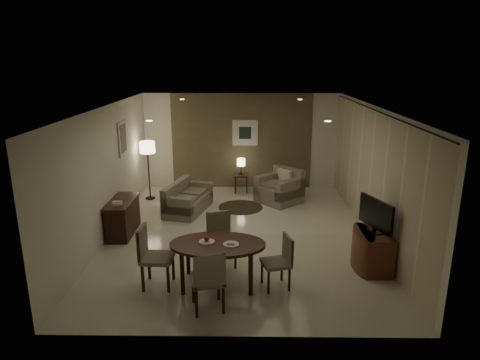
{
  "coord_description": "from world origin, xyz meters",
  "views": [
    {
      "loc": [
        0.12,
        -8.48,
        3.64
      ],
      "look_at": [
        0.0,
        0.2,
        1.15
      ],
      "focal_mm": 32.0,
      "sensor_mm": 36.0,
      "label": 1
    }
  ],
  "objects_px": {
    "chair_left": "(158,257)",
    "side_table": "(241,183)",
    "tv_cabinet": "(374,250)",
    "floor_lamp": "(149,171)",
    "console_desk": "(123,217)",
    "sofa": "(188,197)",
    "armchair": "(279,186)",
    "dining_table": "(218,264)",
    "chair_right": "(276,262)",
    "chair_near": "(208,279)",
    "chair_far": "(222,241)"
  },
  "relations": [
    {
      "from": "chair_right",
      "to": "floor_lamp",
      "type": "distance_m",
      "value": 5.5
    },
    {
      "from": "chair_right",
      "to": "sofa",
      "type": "bearing_deg",
      "value": -167.5
    },
    {
      "from": "tv_cabinet",
      "to": "chair_near",
      "type": "distance_m",
      "value": 3.13
    },
    {
      "from": "side_table",
      "to": "chair_right",
      "type": "bearing_deg",
      "value": -83.17
    },
    {
      "from": "dining_table",
      "to": "chair_right",
      "type": "distance_m",
      "value": 0.95
    },
    {
      "from": "dining_table",
      "to": "console_desk",
      "type": "bearing_deg",
      "value": 135.75
    },
    {
      "from": "chair_near",
      "to": "floor_lamp",
      "type": "height_order",
      "value": "floor_lamp"
    },
    {
      "from": "chair_left",
      "to": "tv_cabinet",
      "type": "bearing_deg",
      "value": -78.27
    },
    {
      "from": "chair_left",
      "to": "sofa",
      "type": "distance_m",
      "value": 3.59
    },
    {
      "from": "chair_left",
      "to": "floor_lamp",
      "type": "relative_size",
      "value": 0.66
    },
    {
      "from": "chair_right",
      "to": "dining_table",
      "type": "bearing_deg",
      "value": -109.9
    },
    {
      "from": "dining_table",
      "to": "chair_near",
      "type": "bearing_deg",
      "value": -98.31
    },
    {
      "from": "chair_near",
      "to": "console_desk",
      "type": "bearing_deg",
      "value": -67.59
    },
    {
      "from": "console_desk",
      "to": "chair_right",
      "type": "height_order",
      "value": "chair_right"
    },
    {
      "from": "console_desk",
      "to": "side_table",
      "type": "xyz_separation_m",
      "value": [
        2.48,
        3.0,
        -0.12
      ]
    },
    {
      "from": "chair_right",
      "to": "side_table",
      "type": "distance_m",
      "value": 5.22
    },
    {
      "from": "side_table",
      "to": "sofa",
      "type": "bearing_deg",
      "value": -129.09
    },
    {
      "from": "chair_far",
      "to": "chair_right",
      "type": "height_order",
      "value": "chair_far"
    },
    {
      "from": "floor_lamp",
      "to": "side_table",
      "type": "bearing_deg",
      "value": 14.2
    },
    {
      "from": "sofa",
      "to": "armchair",
      "type": "distance_m",
      "value": 2.39
    },
    {
      "from": "chair_right",
      "to": "sofa",
      "type": "distance_m",
      "value": 4.07
    },
    {
      "from": "tv_cabinet",
      "to": "chair_left",
      "type": "bearing_deg",
      "value": -169.93
    },
    {
      "from": "chair_near",
      "to": "chair_right",
      "type": "bearing_deg",
      "value": -162.31
    },
    {
      "from": "console_desk",
      "to": "sofa",
      "type": "distance_m",
      "value": 1.87
    },
    {
      "from": "console_desk",
      "to": "chair_near",
      "type": "height_order",
      "value": "chair_near"
    },
    {
      "from": "chair_far",
      "to": "side_table",
      "type": "bearing_deg",
      "value": 67.54
    },
    {
      "from": "chair_left",
      "to": "chair_right",
      "type": "distance_m",
      "value": 1.93
    },
    {
      "from": "armchair",
      "to": "side_table",
      "type": "xyz_separation_m",
      "value": [
        -1.0,
        0.86,
        -0.18
      ]
    },
    {
      "from": "console_desk",
      "to": "tv_cabinet",
      "type": "relative_size",
      "value": 1.33
    },
    {
      "from": "tv_cabinet",
      "to": "chair_right",
      "type": "bearing_deg",
      "value": -159.29
    },
    {
      "from": "chair_left",
      "to": "chair_near",
      "type": "bearing_deg",
      "value": -125.25
    },
    {
      "from": "chair_far",
      "to": "armchair",
      "type": "bearing_deg",
      "value": 51.44
    },
    {
      "from": "console_desk",
      "to": "chair_right",
      "type": "distance_m",
      "value": 3.79
    },
    {
      "from": "tv_cabinet",
      "to": "chair_left",
      "type": "xyz_separation_m",
      "value": [
        -3.71,
        -0.66,
        0.16
      ]
    },
    {
      "from": "console_desk",
      "to": "armchair",
      "type": "relative_size",
      "value": 1.23
    },
    {
      "from": "chair_right",
      "to": "chair_left",
      "type": "bearing_deg",
      "value": -105.78
    },
    {
      "from": "chair_left",
      "to": "side_table",
      "type": "bearing_deg",
      "value": -12.55
    },
    {
      "from": "chair_far",
      "to": "floor_lamp",
      "type": "height_order",
      "value": "floor_lamp"
    },
    {
      "from": "sofa",
      "to": "floor_lamp",
      "type": "relative_size",
      "value": 0.98
    },
    {
      "from": "tv_cabinet",
      "to": "chair_far",
      "type": "relative_size",
      "value": 0.94
    },
    {
      "from": "tv_cabinet",
      "to": "sofa",
      "type": "bearing_deg",
      "value": 141.55
    },
    {
      "from": "armchair",
      "to": "chair_far",
      "type": "bearing_deg",
      "value": -62.08
    },
    {
      "from": "chair_left",
      "to": "floor_lamp",
      "type": "bearing_deg",
      "value": 15.58
    },
    {
      "from": "tv_cabinet",
      "to": "armchair",
      "type": "bearing_deg",
      "value": 111.19
    },
    {
      "from": "chair_near",
      "to": "chair_left",
      "type": "distance_m",
      "value": 1.09
    },
    {
      "from": "console_desk",
      "to": "chair_left",
      "type": "bearing_deg",
      "value": -61.42
    },
    {
      "from": "dining_table",
      "to": "armchair",
      "type": "bearing_deg",
      "value": 72.66
    },
    {
      "from": "armchair",
      "to": "floor_lamp",
      "type": "relative_size",
      "value": 0.63
    },
    {
      "from": "dining_table",
      "to": "chair_right",
      "type": "relative_size",
      "value": 1.79
    },
    {
      "from": "tv_cabinet",
      "to": "floor_lamp",
      "type": "bearing_deg",
      "value": 141.25
    }
  ]
}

